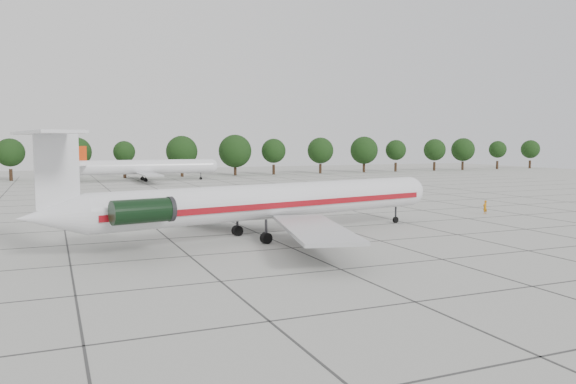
# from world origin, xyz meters

# --- Properties ---
(ground) EXTENTS (260.00, 260.00, 0.00)m
(ground) POSITION_xyz_m (0.00, 0.00, 0.00)
(ground) COLOR #A6A69F
(ground) RESTS_ON ground
(apron_joints) EXTENTS (170.00, 170.00, 0.02)m
(apron_joints) POSITION_xyz_m (0.00, 15.00, 0.01)
(apron_joints) COLOR #383838
(apron_joints) RESTS_ON ground
(main_airliner) EXTENTS (37.97, 29.51, 8.99)m
(main_airliner) POSITION_xyz_m (-1.09, -3.07, 3.18)
(main_airliner) COLOR silver
(main_airliner) RESTS_ON ground
(ground_crew) EXTENTS (0.62, 0.46, 1.57)m
(ground_crew) POSITION_xyz_m (28.41, 2.29, 0.79)
(ground_crew) COLOR #BE6E0B
(ground_crew) RESTS_ON ground
(bg_airliner_c) EXTENTS (28.24, 27.20, 7.40)m
(bg_airliner_c) POSITION_xyz_m (1.80, 73.06, 2.91)
(bg_airliner_c) COLOR silver
(bg_airliner_c) RESTS_ON ground
(tree_line) EXTENTS (249.86, 8.44, 10.22)m
(tree_line) POSITION_xyz_m (-11.68, 85.00, 5.98)
(tree_line) COLOR #332114
(tree_line) RESTS_ON ground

